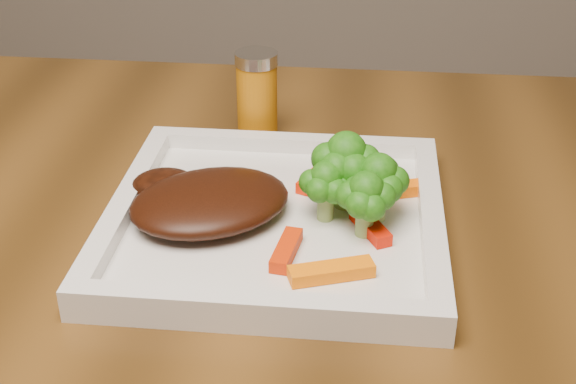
# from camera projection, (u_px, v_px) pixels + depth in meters

# --- Properties ---
(plate) EXTENTS (0.27, 0.27, 0.01)m
(plate) POSITION_uv_depth(u_px,v_px,m) (276.00, 224.00, 0.66)
(plate) COLOR white
(plate) RESTS_ON dining_table
(steak) EXTENTS (0.17, 0.16, 0.03)m
(steak) POSITION_uv_depth(u_px,v_px,m) (210.00, 202.00, 0.65)
(steak) COLOR #331307
(steak) RESTS_ON plate
(broccoli_0) EXTENTS (0.07, 0.07, 0.07)m
(broccoli_0) POSITION_uv_depth(u_px,v_px,m) (346.00, 169.00, 0.66)
(broccoli_0) COLOR #286A11
(broccoli_0) RESTS_ON plate
(broccoli_1) EXTENTS (0.07, 0.07, 0.06)m
(broccoli_1) POSITION_uv_depth(u_px,v_px,m) (378.00, 184.00, 0.64)
(broccoli_1) COLOR #367B14
(broccoli_1) RESTS_ON plate
(broccoli_2) EXTENTS (0.06, 0.06, 0.06)m
(broccoli_2) POSITION_uv_depth(u_px,v_px,m) (366.00, 202.00, 0.62)
(broccoli_2) COLOR #167A14
(broccoli_2) RESTS_ON plate
(broccoli_3) EXTENTS (0.06, 0.06, 0.06)m
(broccoli_3) POSITION_uv_depth(u_px,v_px,m) (326.00, 185.00, 0.64)
(broccoli_3) COLOR #216110
(broccoli_3) RESTS_ON plate
(carrot_0) EXTENTS (0.06, 0.04, 0.01)m
(carrot_0) POSITION_uv_depth(u_px,v_px,m) (331.00, 271.00, 0.58)
(carrot_0) COLOR orange
(carrot_0) RESTS_ON plate
(carrot_2) EXTENTS (0.02, 0.05, 0.01)m
(carrot_2) POSITION_uv_depth(u_px,v_px,m) (286.00, 250.00, 0.61)
(carrot_2) COLOR red
(carrot_2) RESTS_ON plate
(carrot_3) EXTENTS (0.06, 0.03, 0.01)m
(carrot_3) POSITION_uv_depth(u_px,v_px,m) (402.00, 189.00, 0.69)
(carrot_3) COLOR #FE6804
(carrot_3) RESTS_ON plate
(carrot_4) EXTENTS (0.03, 0.05, 0.01)m
(carrot_4) POSITION_uv_depth(u_px,v_px,m) (315.00, 178.00, 0.71)
(carrot_4) COLOR #FF2504
(carrot_4) RESTS_ON plate
(carrot_5) EXTENTS (0.04, 0.05, 0.01)m
(carrot_5) POSITION_uv_depth(u_px,v_px,m) (370.00, 227.00, 0.63)
(carrot_5) COLOR red
(carrot_5) RESTS_ON plate
(spice_shaker) EXTENTS (0.04, 0.04, 0.09)m
(spice_shaker) POSITION_uv_depth(u_px,v_px,m) (257.00, 97.00, 0.79)
(spice_shaker) COLOR #B36609
(spice_shaker) RESTS_ON dining_table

